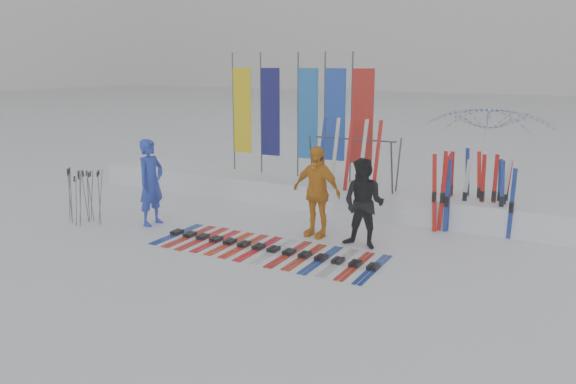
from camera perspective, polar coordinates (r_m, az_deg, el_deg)
The scene contains 11 objects.
ground at distance 10.33m, azimuth -5.22°, elevation -7.07°, with size 120.00×120.00×0.00m, color white.
snow_bank at distance 14.14m, azimuth 5.03°, elevation -0.25°, with size 14.00×1.60×0.60m, color white.
person_blue at distance 12.72m, azimuth -13.74°, elevation 0.95°, with size 0.70×0.46×1.92m, color #203BC0.
person_black at distance 10.92m, azimuth 7.70°, elevation -1.18°, with size 0.86×0.67×1.76m, color black.
person_yellow at distance 11.55m, azimuth 2.89°, elevation 0.04°, with size 1.11×0.46×1.90m, color orange.
tent_canopy at distance 13.98m, azimuth 19.42°, elevation 3.14°, with size 2.87×2.92×2.63m, color white.
ski_row at distance 10.88m, azimuth -2.22°, elevation -5.76°, with size 4.53×1.67×0.07m.
pole_cluster at distance 13.39m, azimuth -20.05°, elevation -0.44°, with size 0.88×0.67×1.25m.
feather_flags at distance 14.59m, azimuth 1.30°, elevation 7.94°, with size 4.11×0.14×3.20m.
ski_rack at distance 13.35m, azimuth 6.77°, elevation 3.65°, with size 2.04×0.80×1.23m.
upright_skis at distance 12.75m, azimuth 18.15°, elevation -0.06°, with size 1.66×1.14×1.68m.
Camera 1 is at (5.38, -8.07, 3.55)m, focal length 35.00 mm.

